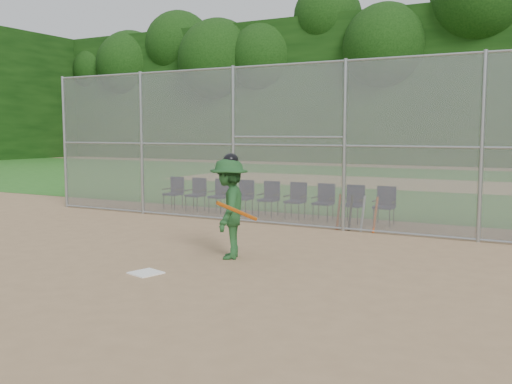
% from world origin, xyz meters
% --- Properties ---
extents(ground, '(100.00, 100.00, 0.00)m').
position_xyz_m(ground, '(0.00, 0.00, 0.00)').
color(ground, tan).
rests_on(ground, ground).
extents(grass_strip, '(100.00, 100.00, 0.00)m').
position_xyz_m(grass_strip, '(0.00, 18.00, 0.01)').
color(grass_strip, '#28671E').
rests_on(grass_strip, ground).
extents(dirt_patch_far, '(24.00, 24.00, 0.00)m').
position_xyz_m(dirt_patch_far, '(0.00, 18.00, 0.01)').
color(dirt_patch_far, tan).
rests_on(dirt_patch_far, ground).
extents(backstop_fence, '(16.09, 0.09, 4.00)m').
position_xyz_m(backstop_fence, '(0.00, 5.00, 2.07)').
color(backstop_fence, gray).
rests_on(backstop_fence, ground).
extents(treeline, '(81.00, 60.00, 11.00)m').
position_xyz_m(treeline, '(0.00, 20.00, 5.50)').
color(treeline, black).
rests_on(treeline, ground).
extents(home_plate, '(0.56, 0.56, 0.02)m').
position_xyz_m(home_plate, '(-0.48, -0.46, 0.01)').
color(home_plate, white).
rests_on(home_plate, ground).
extents(batter_at_plate, '(1.18, 1.44, 1.94)m').
position_xyz_m(batter_at_plate, '(0.14, 1.20, 0.94)').
color(batter_at_plate, '#1E4C22').
rests_on(batter_at_plate, ground).
extents(spare_bats, '(0.96, 0.36, 0.84)m').
position_xyz_m(spare_bats, '(1.28, 5.14, 0.41)').
color(spare_bats, '#D84C14').
rests_on(spare_bats, ground).
extents(chair_0, '(0.54, 0.52, 0.96)m').
position_xyz_m(chair_0, '(-4.86, 6.24, 0.48)').
color(chair_0, '#0E1035').
rests_on(chair_0, ground).
extents(chair_1, '(0.54, 0.52, 0.96)m').
position_xyz_m(chair_1, '(-4.05, 6.24, 0.48)').
color(chair_1, '#0E1035').
rests_on(chair_1, ground).
extents(chair_2, '(0.54, 0.52, 0.96)m').
position_xyz_m(chair_2, '(-3.24, 6.24, 0.48)').
color(chair_2, '#0E1035').
rests_on(chair_2, ground).
extents(chair_3, '(0.54, 0.52, 0.96)m').
position_xyz_m(chair_3, '(-2.43, 6.24, 0.48)').
color(chair_3, '#0E1035').
rests_on(chair_3, ground).
extents(chair_4, '(0.54, 0.52, 0.96)m').
position_xyz_m(chair_4, '(-1.62, 6.24, 0.48)').
color(chair_4, '#0E1035').
rests_on(chair_4, ground).
extents(chair_5, '(0.54, 0.52, 0.96)m').
position_xyz_m(chair_5, '(-0.81, 6.24, 0.48)').
color(chair_5, '#0E1035').
rests_on(chair_5, ground).
extents(chair_6, '(0.54, 0.52, 0.96)m').
position_xyz_m(chair_6, '(0.00, 6.24, 0.48)').
color(chair_6, '#0E1035').
rests_on(chair_6, ground).
extents(chair_7, '(0.54, 0.52, 0.96)m').
position_xyz_m(chair_7, '(0.81, 6.24, 0.48)').
color(chair_7, '#0E1035').
rests_on(chair_7, ground).
extents(chair_8, '(0.54, 0.52, 0.96)m').
position_xyz_m(chair_8, '(1.62, 6.24, 0.48)').
color(chair_8, '#0E1035').
rests_on(chair_8, ground).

